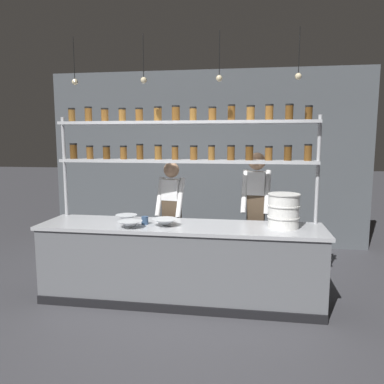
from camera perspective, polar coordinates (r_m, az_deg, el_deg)
name	(u,v)px	position (r m, az deg, el deg)	size (l,w,h in m)	color
ground_plane	(180,300)	(4.68, -1.80, -16.07)	(40.00, 40.00, 0.00)	#3D3D42
back_wall	(206,159)	(6.81, 2.12, 5.05)	(5.72, 0.12, 3.12)	#4C5156
prep_counter	(180,263)	(4.51, -1.83, -10.73)	(3.32, 0.76, 0.92)	slate
spice_shelf_unit	(185,144)	(4.60, -1.05, 7.38)	(3.20, 0.28, 2.32)	#ADAFB5
chef_left	(172,214)	(5.00, -3.12, -3.35)	(0.39, 0.32, 1.62)	black
chef_center	(256,209)	(4.92, 9.71, -2.58)	(0.39, 0.32, 1.74)	black
container_stack	(284,211)	(4.33, 13.78, -2.79)	(0.36, 0.36, 0.39)	white
prep_bowl_near_left	(130,224)	(4.30, -9.44, -4.88)	(0.28, 0.28, 0.08)	silver
prep_bowl_center_front	(126,218)	(4.67, -9.98, -3.89)	(0.27, 0.27, 0.07)	silver
prep_bowl_center_back	(165,222)	(4.34, -4.12, -4.64)	(0.30, 0.30, 0.08)	silver
serving_cup_front	(145,220)	(4.44, -7.20, -4.30)	(0.08, 0.08, 0.09)	#334C70
pendant_light_row	(181,77)	(4.33, -1.67, 17.08)	(2.58, 0.07, 0.54)	black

